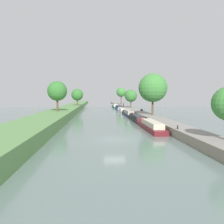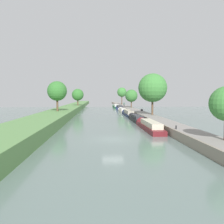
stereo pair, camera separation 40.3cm
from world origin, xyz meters
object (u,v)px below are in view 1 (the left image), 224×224
(narrowboat_blue, at_px, (119,108))
(narrowboat_cream, at_px, (122,110))
(mooring_bollard_far, at_px, (118,104))
(narrowboat_maroon, at_px, (150,126))
(person_walking, at_px, (124,104))
(narrowboat_black, at_px, (136,118))
(park_bench, at_px, (142,109))
(narrowboat_navy, at_px, (128,113))
(narrowboat_green, at_px, (115,106))
(mooring_bollard_near, at_px, (178,127))

(narrowboat_blue, bearing_deg, narrowboat_cream, -90.61)
(narrowboat_cream, distance_m, mooring_bollard_far, 33.19)
(narrowboat_cream, height_order, narrowboat_blue, narrowboat_blue)
(narrowboat_maroon, relative_size, mooring_bollard_far, 28.88)
(narrowboat_cream, distance_m, person_walking, 16.21)
(narrowboat_maroon, xyz_separation_m, mooring_bollard_far, (1.89, 72.45, 0.65))
(mooring_bollard_far, bearing_deg, narrowboat_blue, -94.84)
(narrowboat_black, height_order, park_bench, park_bench)
(narrowboat_maroon, distance_m, park_bench, 28.72)
(narrowboat_black, relative_size, person_walking, 6.91)
(narrowboat_navy, bearing_deg, person_walking, 85.62)
(narrowboat_green, distance_m, mooring_bollard_near, 72.27)
(mooring_bollard_near, relative_size, park_bench, 0.30)
(mooring_bollard_near, bearing_deg, narrowboat_cream, 92.34)
(person_walking, relative_size, mooring_bollard_far, 3.69)
(mooring_bollard_far, bearing_deg, narrowboat_black, -91.78)
(person_walking, xyz_separation_m, park_bench, (1.88, -26.91, -0.53))
(narrowboat_navy, bearing_deg, mooring_bollard_far, 87.74)
(narrowboat_cream, distance_m, narrowboat_green, 26.06)
(narrowboat_navy, height_order, mooring_bollard_far, mooring_bollard_far)
(narrowboat_green, bearing_deg, park_bench, -83.35)
(mooring_bollard_far, bearing_deg, narrowboat_navy, -92.26)
(narrowboat_maroon, height_order, narrowboat_navy, narrowboat_navy)
(narrowboat_black, height_order, narrowboat_navy, narrowboat_navy)
(narrowboat_black, distance_m, narrowboat_blue, 39.21)
(narrowboat_navy, xyz_separation_m, park_bench, (4.16, 2.82, 0.76))
(narrowboat_navy, relative_size, mooring_bollard_far, 32.33)
(narrowboat_blue, bearing_deg, narrowboat_green, 91.03)
(narrowboat_navy, height_order, park_bench, park_bench)
(narrowboat_maroon, xyz_separation_m, narrowboat_navy, (0.04, 25.58, 0.01))
(narrowboat_maroon, height_order, mooring_bollard_near, mooring_bollard_near)
(narrowboat_maroon, relative_size, mooring_bollard_near, 28.88)
(narrowboat_green, relative_size, park_bench, 9.98)
(narrowboat_green, xyz_separation_m, park_bench, (4.31, -36.98, 0.75))
(narrowboat_black, bearing_deg, narrowboat_cream, 90.04)
(narrowboat_cream, xyz_separation_m, mooring_bollard_near, (1.89, -46.18, 0.74))
(narrowboat_black, distance_m, park_bench, 16.48)
(narrowboat_cream, bearing_deg, narrowboat_maroon, -90.01)
(narrowboat_green, relative_size, mooring_bollard_far, 33.26)
(person_walking, height_order, mooring_bollard_far, person_walking)
(narrowboat_black, distance_m, mooring_bollard_near, 19.44)
(narrowboat_navy, distance_m, mooring_bollard_near, 32.50)
(narrowboat_black, relative_size, narrowboat_cream, 0.94)
(narrowboat_navy, relative_size, narrowboat_cream, 1.19)
(park_bench, bearing_deg, narrowboat_black, -104.69)
(narrowboat_cream, xyz_separation_m, person_walking, (2.31, 15.99, 1.39))
(narrowboat_navy, distance_m, person_walking, 29.84)
(narrowboat_black, bearing_deg, narrowboat_blue, 89.84)
(person_walking, distance_m, park_bench, 26.98)
(mooring_bollard_near, distance_m, park_bench, 35.34)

